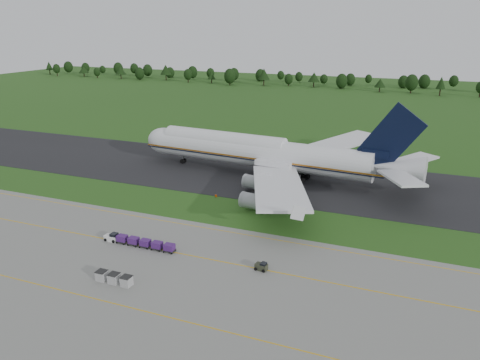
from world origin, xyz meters
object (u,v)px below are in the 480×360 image
at_px(edge_markers, 238,199).
at_px(aircraft, 263,153).
at_px(uld_row, 114,278).
at_px(utility_cart, 261,267).
at_px(baggage_train, 138,242).

bearing_deg(edge_markers, aircraft, 92.49).
bearing_deg(uld_row, aircraft, 86.64).
bearing_deg(aircraft, utility_cart, -71.28).
distance_m(utility_cart, uld_row, 24.41).
relative_size(aircraft, edge_markers, 6.69).
xyz_separation_m(uld_row, edge_markers, (4.61, 42.50, -0.61)).
relative_size(aircraft, uld_row, 12.64).
relative_size(aircraft, baggage_train, 5.38).
relative_size(utility_cart, edge_markers, 0.18).
distance_m(baggage_train, edge_markers, 30.86).
height_order(uld_row, edge_markers, uld_row).
relative_size(utility_cart, uld_row, 0.34).
bearing_deg(uld_row, utility_cart, 31.61).
distance_m(utility_cart, edge_markers, 33.82).
bearing_deg(utility_cart, aircraft, 108.72).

